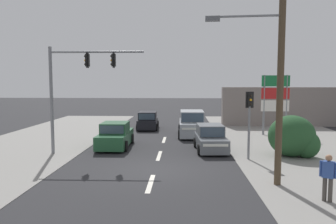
# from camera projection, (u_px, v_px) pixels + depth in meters

# --- Properties ---
(ground_plane) EXTENTS (140.00, 140.00, 0.00)m
(ground_plane) POSITION_uv_depth(u_px,v_px,m) (155.00, 170.00, 15.08)
(ground_plane) COLOR #28282B
(lane_dash_near) EXTENTS (0.20, 2.40, 0.01)m
(lane_dash_near) POSITION_uv_depth(u_px,v_px,m) (150.00, 183.00, 13.09)
(lane_dash_near) COLOR silver
(lane_dash_near) RESTS_ON ground
(lane_dash_mid) EXTENTS (0.20, 2.40, 0.01)m
(lane_dash_mid) POSITION_uv_depth(u_px,v_px,m) (159.00, 156.00, 18.06)
(lane_dash_mid) COLOR silver
(lane_dash_mid) RESTS_ON ground
(lane_dash_far) EXTENTS (0.20, 2.40, 0.01)m
(lane_dash_far) POSITION_uv_depth(u_px,v_px,m) (164.00, 140.00, 23.04)
(lane_dash_far) COLOR silver
(lane_dash_far) RESTS_ON ground
(kerb_right_verge) EXTENTS (10.00, 44.00, 0.02)m
(kerb_right_verge) POSITION_uv_depth(u_px,v_px,m) (334.00, 161.00, 16.68)
(kerb_right_verge) COLOR gray
(kerb_right_verge) RESTS_ON ground
(kerb_left_verge) EXTENTS (8.00, 40.00, 0.02)m
(kerb_left_verge) POSITION_uv_depth(u_px,v_px,m) (18.00, 150.00, 19.42)
(kerb_left_verge) COLOR gray
(kerb_left_verge) RESTS_ON ground
(utility_pole_foreground_right) EXTENTS (3.78, 0.51, 9.10)m
(utility_pole_foreground_right) POSITION_uv_depth(u_px,v_px,m) (277.00, 59.00, 12.45)
(utility_pole_foreground_right) COLOR #4C3D2B
(utility_pole_foreground_right) RESTS_ON ground
(traffic_signal_mast) EXTENTS (5.29, 0.45, 6.00)m
(traffic_signal_mast) POSITION_uv_depth(u_px,v_px,m) (74.00, 80.00, 18.14)
(traffic_signal_mast) COLOR slate
(traffic_signal_mast) RESTS_ON ground
(pedestal_signal_right_kerb) EXTENTS (0.43, 0.31, 3.56)m
(pedestal_signal_right_kerb) POSITION_uv_depth(u_px,v_px,m) (249.00, 114.00, 16.91)
(pedestal_signal_right_kerb) COLOR slate
(pedestal_signal_right_kerb) RESTS_ON ground
(shopping_plaza_sign) EXTENTS (2.10, 0.16, 4.60)m
(shopping_plaza_sign) POSITION_uv_depth(u_px,v_px,m) (275.00, 96.00, 24.96)
(shopping_plaza_sign) COLOR slate
(shopping_plaza_sign) RESTS_ON ground
(roadside_bush) EXTENTS (2.63, 2.26, 2.26)m
(roadside_bush) POSITION_uv_depth(u_px,v_px,m) (294.00, 137.00, 17.74)
(roadside_bush) COLOR #234C28
(roadside_bush) RESTS_ON ground
(shopfront_wall_far) EXTENTS (12.00, 1.00, 3.60)m
(shopfront_wall_far) POSITION_uv_depth(u_px,v_px,m) (287.00, 107.00, 30.37)
(shopfront_wall_far) COLOR gray
(shopfront_wall_far) RESTS_ON ground
(sedan_oncoming_near) EXTENTS (1.92, 4.26, 1.56)m
(sedan_oncoming_near) POSITION_uv_depth(u_px,v_px,m) (115.00, 136.00, 20.40)
(sedan_oncoming_near) COLOR #235633
(sedan_oncoming_near) RESTS_ON ground
(hatchback_crossing_left) EXTENTS (1.93, 3.72, 1.53)m
(hatchback_crossing_left) POSITION_uv_depth(u_px,v_px,m) (211.00, 139.00, 19.37)
(hatchback_crossing_left) COLOR slate
(hatchback_crossing_left) RESTS_ON ground
(hatchback_oncoming_mid) EXTENTS (1.86, 3.68, 1.53)m
(hatchback_oncoming_mid) POSITION_uv_depth(u_px,v_px,m) (148.00, 121.00, 28.33)
(hatchback_oncoming_mid) COLOR black
(hatchback_oncoming_mid) RESTS_ON ground
(suv_kerbside_parked) EXTENTS (2.07, 4.55, 1.90)m
(suv_kerbside_parked) POSITION_uv_depth(u_px,v_px,m) (192.00, 124.00, 24.72)
(suv_kerbside_parked) COLOR #A3A8AD
(suv_kerbside_parked) RESTS_ON ground
(pedestrian_at_kerb) EXTENTS (0.48, 0.39, 1.63)m
(pedestrian_at_kerb) POSITION_uv_depth(u_px,v_px,m) (328.00, 175.00, 10.97)
(pedestrian_at_kerb) COLOR #47423D
(pedestrian_at_kerb) RESTS_ON ground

